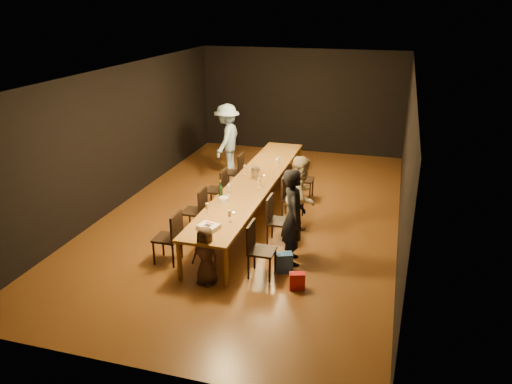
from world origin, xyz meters
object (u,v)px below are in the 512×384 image
(chair_right_3, at_px, (304,179))
(man_blue, at_px, (227,139))
(table, at_px, (253,183))
(chair_left_0, at_px, (167,237))
(champagne_bottle, at_px, (221,189))
(chair_right_1, at_px, (279,221))
(chair_left_2, at_px, (216,190))
(chair_right_2, at_px, (293,198))
(chair_left_3, at_px, (233,172))
(woman_tan, at_px, (301,196))
(chair_left_1, at_px, (194,211))
(ice_bucket, at_px, (256,172))
(plate_stack, at_px, (224,200))
(birthday_cake, at_px, (209,227))
(woman_birthday, at_px, (294,217))
(chair_right_0, at_px, (262,250))
(child, at_px, (206,256))

(chair_right_3, xyz_separation_m, man_blue, (-2.27, 1.22, 0.45))
(table, height_order, chair_left_0, chair_left_0)
(man_blue, xyz_separation_m, champagne_bottle, (1.07, -3.46, 0.01))
(chair_right_1, distance_m, chair_left_2, 2.08)
(chair_right_2, xyz_separation_m, champagne_bottle, (-1.20, -1.04, 0.46))
(chair_left_3, relative_size, woman_tan, 0.59)
(chair_right_1, height_order, chair_left_2, same)
(chair_right_1, relative_size, chair_left_3, 1.00)
(table, xyz_separation_m, chair_left_2, (-0.85, 0.00, -0.24))
(chair_right_1, bearing_deg, chair_right_2, 180.00)
(woman_tan, bearing_deg, chair_right_1, 156.99)
(chair_right_3, bearing_deg, chair_left_1, -35.31)
(chair_left_0, relative_size, woman_tan, 0.59)
(chair_right_2, height_order, ice_bucket, ice_bucket)
(man_blue, xyz_separation_m, plate_stack, (1.22, -3.70, -0.11))
(table, relative_size, birthday_cake, 15.74)
(chair_right_1, height_order, chair_left_1, same)
(table, bearing_deg, chair_left_3, 125.31)
(chair_right_3, height_order, chair_left_2, same)
(chair_right_1, bearing_deg, table, -144.69)
(woman_birthday, relative_size, plate_stack, 9.29)
(woman_tan, bearing_deg, chair_left_1, 111.55)
(chair_right_1, relative_size, plate_stack, 5.06)
(woman_birthday, bearing_deg, chair_right_1, 12.89)
(chair_right_3, bearing_deg, woman_birthday, 7.39)
(chair_right_2, bearing_deg, chair_left_0, -35.31)
(chair_right_0, distance_m, chair_left_2, 2.94)
(chair_right_2, height_order, woman_tan, woman_tan)
(chair_left_2, xyz_separation_m, woman_birthday, (2.09, -1.81, 0.39))
(chair_left_2, xyz_separation_m, man_blue, (-0.57, 2.42, 0.45))
(child, bearing_deg, chair_left_3, 117.66)
(chair_left_1, bearing_deg, table, -35.31)
(chair_left_2, distance_m, chair_left_3, 1.20)
(birthday_cake, bearing_deg, woman_tan, 69.38)
(chair_left_2, relative_size, champagne_bottle, 2.69)
(table, distance_m, chair_left_0, 2.56)
(table, distance_m, chair_right_3, 1.49)
(chair_left_2, bearing_deg, child, -162.59)
(chair_left_1, height_order, woman_tan, woman_tan)
(chair_left_1, height_order, birthday_cake, chair_left_1)
(chair_right_3, distance_m, woman_birthday, 3.06)
(champagne_bottle, bearing_deg, chair_left_2, 115.68)
(chair_left_3, bearing_deg, chair_right_0, -154.72)
(chair_right_1, xyz_separation_m, woman_birthday, (0.39, -0.61, 0.39))
(ice_bucket, bearing_deg, chair_left_0, -107.10)
(chair_right_1, distance_m, champagne_bottle, 1.29)
(birthday_cake, bearing_deg, ice_bucket, 103.26)
(chair_right_0, xyz_separation_m, woman_tan, (0.30, 1.72, 0.32))
(child, bearing_deg, ice_bucket, 106.66)
(chair_left_0, bearing_deg, chair_right_2, -35.31)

